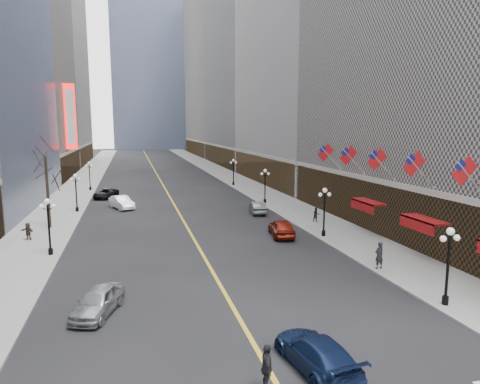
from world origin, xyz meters
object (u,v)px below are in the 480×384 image
streetlamp_east_1 (324,207)px  car_sb_near (316,353)px  streetlamp_east_0 (448,258)px  streetlamp_west_1 (48,221)px  car_nb_far (106,194)px  ped_ne_corner (379,255)px  car_sb_mid (282,228)px  car_sb_far (257,207)px  streetlamp_east_2 (265,182)px  streetlamp_west_3 (90,173)px  streetlamp_west_2 (76,189)px  streetlamp_east_3 (233,169)px  car_nb_near (98,301)px  car_nb_mid (122,202)px

streetlamp_east_1 → car_sb_near: (-9.80, -20.00, -2.18)m
streetlamp_east_0 → streetlamp_west_1: 28.51m
streetlamp_east_0 → car_nb_far: (-20.80, 44.00, -2.22)m
streetlamp_west_1 → ped_ne_corner: size_ratio=2.31×
streetlamp_east_0 → car_sb_near: size_ratio=0.90×
streetlamp_west_1 → car_sb_mid: bearing=4.0°
car_sb_far → streetlamp_west_1: bearing=38.1°
streetlamp_east_2 → car_sb_mid: 17.14m
car_sb_near → ped_ne_corner: size_ratio=2.56×
streetlamp_east_1 → streetlamp_east_2: size_ratio=1.00×
streetlamp_west_3 → streetlamp_east_2: bearing=-37.3°
streetlamp_east_0 → streetlamp_west_3: (-23.60, 52.00, 0.00)m
streetlamp_west_2 → car_sb_near: streetlamp_west_2 is taller
streetlamp_west_1 → streetlamp_west_3: (0.00, 36.00, 0.00)m
streetlamp_west_3 → car_sb_far: bearing=-48.9°
streetlamp_east_3 → car_nb_near: bearing=-111.8°
car_sb_mid → car_sb_far: 10.82m
streetlamp_east_3 → car_sb_mid: 34.87m
streetlamp_east_2 → car_sb_near: bearing=-104.5°
car_nb_near → streetlamp_west_1: bearing=130.1°
car_nb_mid → car_sb_mid: car_sb_mid is taller
streetlamp_west_3 → car_sb_near: 57.72m
streetlamp_west_1 → car_nb_far: bearing=84.3°
streetlamp_west_3 → car_nb_far: 8.76m
streetlamp_east_1 → streetlamp_west_2: size_ratio=1.00×
streetlamp_east_0 → car_sb_near: (-9.80, -4.00, -2.18)m
car_sb_near → car_sb_far: 32.92m
car_sb_mid → ped_ne_corner: size_ratio=2.51×
car_nb_near → ped_ne_corner: size_ratio=2.24×
car_nb_far → car_sb_near: size_ratio=0.98×
car_nb_mid → ped_ne_corner: ped_ne_corner is taller
car_sb_near → car_sb_far: bearing=-109.9°
streetlamp_east_3 → streetlamp_east_2: bearing=-90.0°
streetlamp_west_1 → streetlamp_west_3: 36.00m
streetlamp_west_3 → car_sb_near: bearing=-76.2°
streetlamp_east_3 → ped_ne_corner: streetlamp_east_3 is taller
streetlamp_east_2 → streetlamp_west_3: same height
ped_ne_corner → car_nb_mid: bearing=-67.1°
streetlamp_east_2 → ped_ne_corner: streetlamp_east_2 is taller
car_nb_far → ped_ne_corner: 42.79m
streetlamp_east_2 → streetlamp_east_0: bearing=-90.0°
streetlamp_east_0 → car_sb_mid: streetlamp_east_0 is taller
streetlamp_east_3 → streetlamp_east_1: bearing=-90.0°
streetlamp_east_2 → car_nb_far: 23.19m
streetlamp_east_1 → streetlamp_east_2: same height
streetlamp_west_3 → car_sb_mid: bearing=-60.0°
streetlamp_west_3 → car_nb_near: size_ratio=1.03×
streetlamp_east_1 → car_sb_near: size_ratio=0.90×
streetlamp_west_1 → car_sb_far: (20.80, 12.16, -2.18)m
streetlamp_east_3 → car_sb_far: bearing=-96.7°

